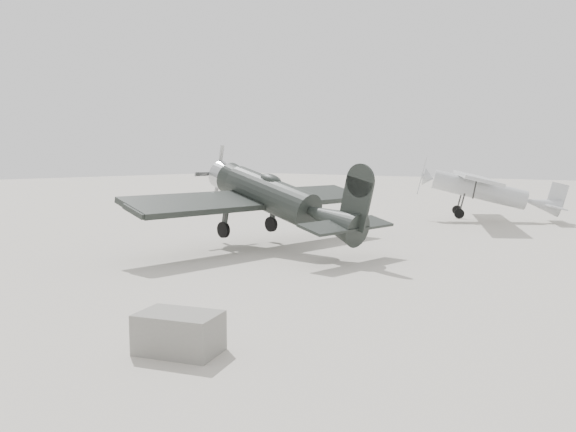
% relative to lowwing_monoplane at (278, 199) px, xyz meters
% --- Properties ---
extents(ground, '(160.00, 160.00, 0.00)m').
position_rel_lowwing_monoplane_xyz_m(ground, '(3.28, -3.67, -1.96)').
color(ground, '#AFA99B').
rests_on(ground, ground).
extents(lowwing_monoplane, '(8.20, 11.50, 3.70)m').
position_rel_lowwing_monoplane_xyz_m(lowwing_monoplane, '(0.00, 0.00, 0.00)').
color(lowwing_monoplane, black).
rests_on(lowwing_monoplane, ground).
extents(highwing_monoplane, '(8.14, 10.46, 3.07)m').
position_rel_lowwing_monoplane_xyz_m(highwing_monoplane, '(2.59, 14.76, -0.04)').
color(highwing_monoplane, '#A4A7A9').
rests_on(highwing_monoplane, ground).
extents(equipment_block, '(1.71, 1.38, 0.74)m').
position_rel_lowwing_monoplane_xyz_m(equipment_block, '(5.99, -9.87, -1.59)').
color(equipment_block, slate).
rests_on(equipment_block, ground).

